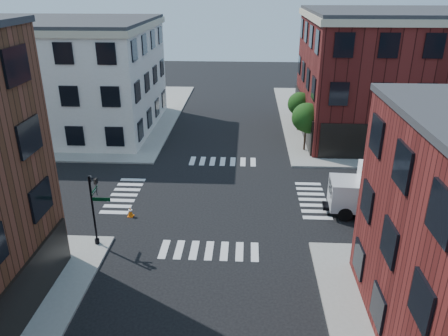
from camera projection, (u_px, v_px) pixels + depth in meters
name	position (u px, v px, depth m)	size (l,w,h in m)	color
ground	(217.00, 197.00, 32.33)	(120.00, 120.00, 0.00)	black
sidewalk_ne	(410.00, 119.00, 50.53)	(30.00, 30.00, 0.15)	gray
sidewalk_nw	(56.00, 113.00, 52.63)	(30.00, 30.00, 0.15)	gray
building_ne	(432.00, 76.00, 43.64)	(25.00, 16.00, 12.00)	#441211
building_nw	(47.00, 77.00, 45.81)	(22.00, 16.00, 11.00)	silver
tree_near	(307.00, 119.00, 39.87)	(2.69, 2.69, 4.49)	black
tree_far	(300.00, 105.00, 45.49)	(2.43, 2.43, 4.07)	black
signal_pole	(94.00, 203.00, 25.41)	(1.29, 1.24, 4.60)	black
box_truck	(392.00, 191.00, 29.07)	(8.02, 2.87, 3.57)	white
traffic_cone	(130.00, 212.00, 29.58)	(0.44, 0.44, 0.71)	orange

